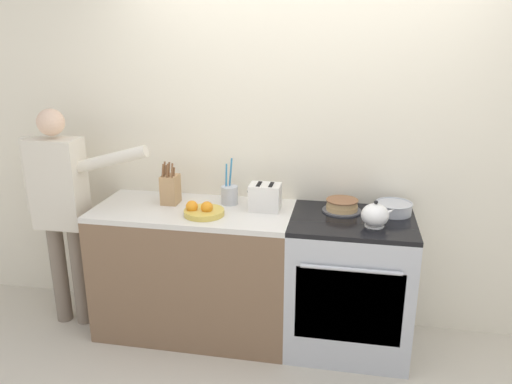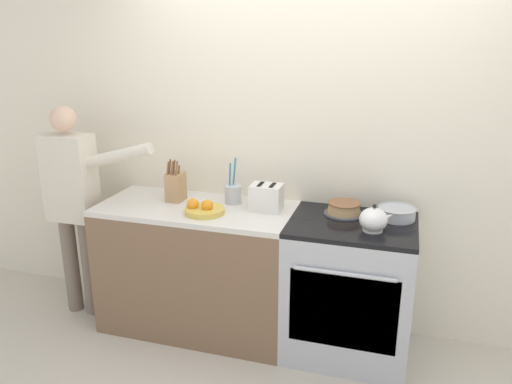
% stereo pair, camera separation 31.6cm
% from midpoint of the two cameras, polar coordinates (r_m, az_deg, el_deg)
% --- Properties ---
extents(ground_plane, '(16.00, 16.00, 0.00)m').
position_cam_midpoint_polar(ground_plane, '(3.35, 6.33, -19.44)').
color(ground_plane, beige).
extents(wall_back, '(8.00, 0.04, 2.60)m').
position_cam_midpoint_polar(wall_back, '(3.39, 9.10, 5.23)').
color(wall_back, silver).
rests_on(wall_back, ground_plane).
extents(counter_cabinet, '(1.32, 0.62, 0.91)m').
position_cam_midpoint_polar(counter_cabinet, '(3.54, -4.09, -8.63)').
color(counter_cabinet, brown).
rests_on(counter_cabinet, ground_plane).
extents(stove_range, '(0.78, 0.66, 0.91)m').
position_cam_midpoint_polar(stove_range, '(3.34, 13.27, -10.74)').
color(stove_range, '#B7BABF').
rests_on(stove_range, ground_plane).
extents(layer_cake, '(0.25, 0.25, 0.08)m').
position_cam_midpoint_polar(layer_cake, '(3.27, 12.77, -1.93)').
color(layer_cake, '#4C4C51').
rests_on(layer_cake, stove_range).
extents(tea_kettle, '(0.20, 0.17, 0.16)m').
position_cam_midpoint_polar(tea_kettle, '(3.04, 16.25, -3.12)').
color(tea_kettle, white).
rests_on(tea_kettle, stove_range).
extents(mixing_bowl, '(0.24, 0.24, 0.08)m').
position_cam_midpoint_polar(mixing_bowl, '(3.28, 18.49, -2.33)').
color(mixing_bowl, '#B7BABF').
rests_on(mixing_bowl, stove_range).
extents(knife_block, '(0.11, 0.13, 0.29)m').
position_cam_midpoint_polar(knife_block, '(3.46, -6.62, 0.63)').
color(knife_block, tan).
rests_on(knife_block, counter_cabinet).
extents(utensil_crock, '(0.11, 0.11, 0.31)m').
position_cam_midpoint_polar(utensil_crock, '(3.40, 0.01, -0.23)').
color(utensil_crock, '#B7BABF').
rests_on(utensil_crock, counter_cabinet).
extents(fruit_bowl, '(0.26, 0.26, 0.10)m').
position_cam_midpoint_polar(fruit_bowl, '(3.22, -3.25, -2.00)').
color(fruit_bowl, gold).
rests_on(fruit_bowl, counter_cabinet).
extents(toaster, '(0.22, 0.16, 0.18)m').
position_cam_midpoint_polar(toaster, '(3.26, 3.98, -0.66)').
color(toaster, silver).
rests_on(toaster, counter_cabinet).
extents(person_baker, '(0.91, 0.20, 1.56)m').
position_cam_midpoint_polar(person_baker, '(3.71, -17.92, -0.37)').
color(person_baker, '#7A6B5B').
rests_on(person_baker, ground_plane).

